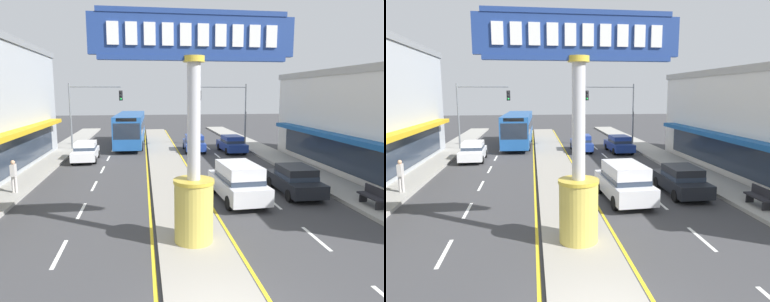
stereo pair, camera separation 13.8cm
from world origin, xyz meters
TOP-DOWN VIEW (x-y plane):
  - median_strip at (0.00, 18.00)m, footprint 2.57×52.00m
  - sidewalk_left at (-9.16, 16.00)m, footprint 2.54×60.00m
  - sidewalk_right at (9.16, 16.00)m, footprint 2.54×60.00m
  - lane_markings at (-0.00, 16.65)m, footprint 9.31×52.00m
  - district_sign at (-0.00, 4.91)m, footprint 6.72×1.44m
  - traffic_light_left_side at (-6.52, 26.82)m, footprint 4.86×0.46m
  - traffic_light_right_side at (6.52, 26.59)m, footprint 4.86×0.46m
  - sedan_near_right_lane at (6.24, 23.89)m, footprint 1.99×4.38m
  - bus_far_right_lane at (-2.94, 29.22)m, footprint 2.87×11.27m
  - sedan_near_left_lane at (2.93, 24.93)m, footprint 1.97×4.37m
  - sedan_mid_left_lane at (-6.24, 21.53)m, footprint 1.94×4.35m
  - sedan_far_left_oncoming at (6.24, 10.44)m, footprint 1.87×4.32m
  - suv_kerb_right at (2.94, 9.75)m, footprint 2.17×4.70m
  - street_bench at (8.75, 7.53)m, footprint 0.48×1.60m
  - pedestrian_near_kerb at (-8.43, 12.13)m, footprint 0.28×0.40m

SIDE VIEW (x-z plane):
  - lane_markings at x=0.00m, z-range 0.00..0.01m
  - median_strip at x=0.00m, z-range 0.00..0.14m
  - sidewalk_left at x=-9.16m, z-range 0.00..0.18m
  - sidewalk_right at x=9.16m, z-range 0.00..0.18m
  - street_bench at x=8.75m, z-range 0.21..1.09m
  - sedan_near_right_lane at x=6.24m, z-range 0.02..1.55m
  - sedan_near_left_lane at x=2.93m, z-range 0.02..1.55m
  - sedan_mid_left_lane at x=-6.24m, z-range 0.02..1.55m
  - sedan_far_left_oncoming at x=6.24m, z-range 0.02..1.55m
  - suv_kerb_right at x=2.94m, z-range 0.03..1.93m
  - pedestrian_near_kerb at x=-8.43m, z-range 0.30..2.02m
  - bus_far_right_lane at x=-2.94m, z-range 0.24..3.50m
  - district_sign at x=0.00m, z-range -0.18..7.66m
  - traffic_light_left_side at x=-6.52m, z-range 1.15..7.35m
  - traffic_light_right_side at x=6.52m, z-range 1.15..7.35m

